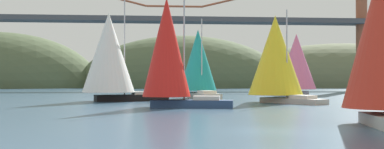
# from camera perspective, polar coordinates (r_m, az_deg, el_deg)

# --- Properties ---
(ground_plane) EXTENTS (360.00, 360.00, 0.00)m
(ground_plane) POSITION_cam_1_polar(r_m,az_deg,el_deg) (23.17, 9.46, -6.76)
(ground_plane) COLOR #385670
(headland_right) EXTENTS (85.89, 44.00, 30.05)m
(headland_right) POSITION_cam_1_polar(r_m,az_deg,el_deg) (170.51, 17.74, -1.47)
(headland_right) COLOR #5B6647
(headland_right) RESTS_ON ground_plane
(headland_center) EXTENTS (70.25, 44.00, 34.49)m
(headland_center) POSITION_cam_1_polar(r_m,az_deg,el_deg) (157.70, -1.04, -1.57)
(headland_center) COLOR #4C5B3D
(headland_center) RESTS_ON ground_plane
(suspension_bridge) EXTENTS (132.56, 6.00, 41.20)m
(suspension_bridge) POSITION_cam_1_polar(r_m,az_deg,el_deg) (118.59, -2.14, 7.25)
(suspension_bridge) COLOR brown
(suspension_bridge) RESTS_ON ground_plane
(sailboat_yellow_sail) EXTENTS (8.09, 10.17, 9.96)m
(sailboat_yellow_sail) POSITION_cam_1_polar(r_m,az_deg,el_deg) (52.42, 10.08, 2.16)
(sailboat_yellow_sail) COLOR #B7B2A8
(sailboat_yellow_sail) RESTS_ON ground_plane
(sailboat_teal_sail) EXTENTS (5.78, 9.74, 10.45)m
(sailboat_teal_sail) POSITION_cam_1_polar(r_m,az_deg,el_deg) (62.92, 0.78, 1.45)
(sailboat_teal_sail) COLOR #B7B2A8
(sailboat_teal_sail) RESTS_ON ground_plane
(sailboat_pink_spinnaker) EXTENTS (9.43, 10.17, 10.17)m
(sailboat_pink_spinnaker) POSITION_cam_1_polar(r_m,az_deg,el_deg) (75.05, 12.39, 1.35)
(sailboat_pink_spinnaker) COLOR white
(sailboat_pink_spinnaker) RESTS_ON ground_plane
(sailboat_red_spinnaker) EXTENTS (8.58, 5.11, 10.54)m
(sailboat_red_spinnaker) POSITION_cam_1_polar(r_m,az_deg,el_deg) (42.51, -2.87, 2.94)
(sailboat_red_spinnaker) COLOR navy
(sailboat_red_spinnaker) RESTS_ON ground_plane
(sailboat_white_mainsail) EXTENTS (10.67, 7.37, 12.00)m
(sailboat_white_mainsail) POSITION_cam_1_polar(r_m,az_deg,el_deg) (55.36, -9.88, 2.39)
(sailboat_white_mainsail) COLOR black
(sailboat_white_mainsail) RESTS_ON ground_plane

